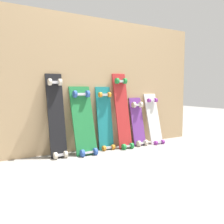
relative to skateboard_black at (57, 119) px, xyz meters
The scene contains 8 objects.
ground_plane 0.72m from the skateboard_black, ahead, with size 12.00×12.00×0.00m, color gray.
plywood_wall_panel 0.71m from the skateboard_black, 10.54° to the left, with size 2.42×0.04×1.42m, color tan.
skateboard_black is the anchor object (origin of this frame).
skateboard_green 0.28m from the skateboard_black, ahead, with size 0.23×0.28×0.75m.
skateboard_teal 0.56m from the skateboard_black, ahead, with size 0.18×0.17×0.75m.
skateboard_red 0.76m from the skateboard_black, ahead, with size 0.17×0.24×0.90m.
skateboard_purple 1.00m from the skateboard_black, ahead, with size 0.16×0.20×0.62m.
skateboard_white 1.22m from the skateboard_black, ahead, with size 0.17×0.23×0.67m.
Camera 1 is at (-1.37, -2.37, 0.66)m, focal length 39.83 mm.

